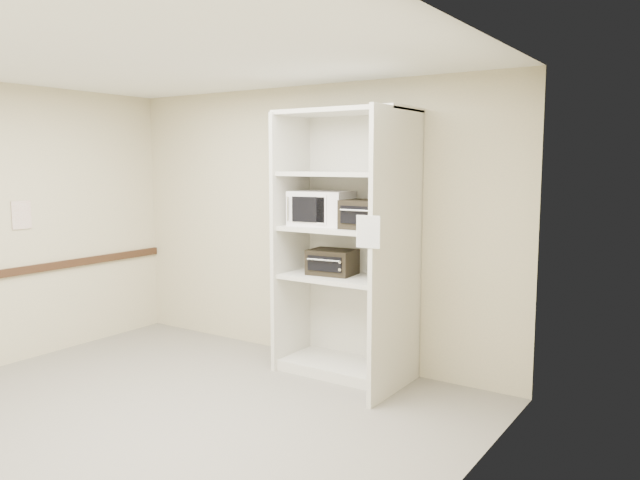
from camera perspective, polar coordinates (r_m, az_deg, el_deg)
The scene contains 10 objects.
floor at distance 5.09m, azimuth -14.52°, elevation -15.68°, with size 4.50×4.00×0.01m, color slate.
ceiling at distance 4.76m, azimuth -15.56°, elevation 15.91°, with size 4.50×4.00×0.01m, color white.
wall_back at distance 6.23m, azimuth -1.10°, elevation 1.55°, with size 4.50×0.02×2.70m, color #C9BB92.
wall_right at distance 3.40m, azimuth 10.94°, elevation -3.15°, with size 0.02×4.00×2.70m, color #C9BB92.
shelving_unit at distance 5.65m, azimuth 2.74°, elevation -1.26°, with size 1.24×0.92×2.42m.
microwave at distance 5.81m, azimuth 0.15°, elevation 2.93°, with size 0.53×0.40×0.32m, color white.
toaster_oven_upper at distance 5.49m, azimuth 4.48°, elevation 2.33°, with size 0.44×0.33×0.26m, color black.
toaster_oven_lower at distance 5.78m, azimuth 1.14°, elevation -2.02°, with size 0.42×0.31×0.23m, color black.
paper_sign at distance 4.81m, azimuth 4.42°, elevation 0.76°, with size 0.19×0.01×0.25m, color white.
wall_poster at distance 6.73m, azimuth -25.64°, elevation 2.09°, with size 0.01×0.20×0.27m, color white.
Camera 1 is at (3.54, -3.10, 1.94)m, focal length 35.00 mm.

